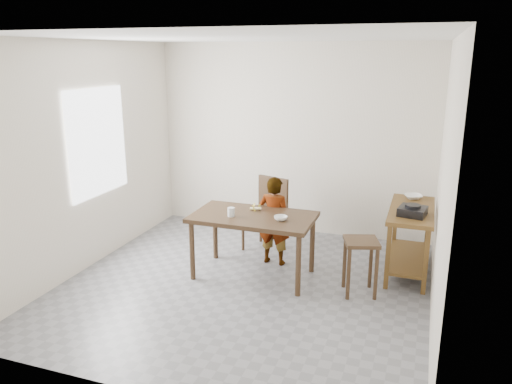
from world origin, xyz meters
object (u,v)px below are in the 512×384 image
(prep_counter, at_px, (409,241))
(child, at_px, (274,221))
(dining_chair, at_px, (264,215))
(stool, at_px, (360,267))
(dining_table, at_px, (253,246))

(prep_counter, relative_size, child, 1.08)
(dining_chair, xyz_separation_m, stool, (1.39, -0.87, -0.17))
(dining_chair, bearing_deg, dining_table, -62.39)
(child, height_order, stool, child)
(prep_counter, height_order, dining_chair, dining_chair)
(stool, bearing_deg, dining_table, 177.60)
(prep_counter, height_order, stool, prep_counter)
(dining_table, bearing_deg, child, 74.06)
(prep_counter, bearing_deg, dining_chair, 176.35)
(dining_chair, bearing_deg, child, -38.36)
(dining_table, distance_m, child, 0.48)
(dining_table, relative_size, dining_chair, 1.46)
(child, distance_m, dining_chair, 0.48)
(child, bearing_deg, stool, 160.01)
(prep_counter, xyz_separation_m, dining_chair, (-1.86, 0.12, 0.08))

